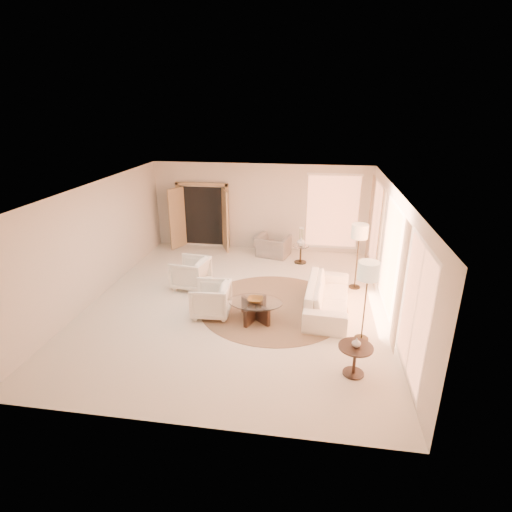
# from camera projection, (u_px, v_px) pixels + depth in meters

# --- Properties ---
(room) EXTENTS (7.04, 8.04, 2.83)m
(room) POSITION_uv_depth(u_px,v_px,m) (236.00, 249.00, 9.21)
(room) COLOR beige
(room) RESTS_ON ground
(windows_right) EXTENTS (0.10, 6.40, 2.40)m
(windows_right) POSITION_uv_depth(u_px,v_px,m) (390.00, 258.00, 8.84)
(windows_right) COLOR #FF9866
(windows_right) RESTS_ON room
(window_back_corner) EXTENTS (1.70, 0.10, 2.40)m
(window_back_corner) POSITION_uv_depth(u_px,v_px,m) (332.00, 212.00, 12.55)
(window_back_corner) COLOR #FF9866
(window_back_corner) RESTS_ON room
(curtains_right) EXTENTS (0.06, 5.20, 2.60)m
(curtains_right) POSITION_uv_depth(u_px,v_px,m) (382.00, 246.00, 9.69)
(curtains_right) COLOR tan
(curtains_right) RESTS_ON room
(french_doors) EXTENTS (1.95, 0.66, 2.16)m
(french_doors) POSITION_uv_depth(u_px,v_px,m) (203.00, 216.00, 13.12)
(french_doors) COLOR tan
(french_doors) RESTS_ON room
(area_rug) EXTENTS (4.00, 4.00, 0.01)m
(area_rug) POSITION_uv_depth(u_px,v_px,m) (273.00, 306.00, 9.55)
(area_rug) COLOR #4A3323
(area_rug) RESTS_ON room
(sofa) EXTENTS (1.09, 2.45, 0.70)m
(sofa) POSITION_uv_depth(u_px,v_px,m) (328.00, 297.00, 9.27)
(sofa) COLOR white
(sofa) RESTS_ON room
(armchair_left) EXTENTS (0.91, 0.96, 0.88)m
(armchair_left) POSITION_uv_depth(u_px,v_px,m) (190.00, 272.00, 10.41)
(armchair_left) COLOR white
(armchair_left) RESTS_ON room
(armchair_right) EXTENTS (0.82, 0.87, 0.85)m
(armchair_right) POSITION_uv_depth(u_px,v_px,m) (211.00, 298.00, 9.04)
(armchair_right) COLOR white
(armchair_right) RESTS_ON room
(accent_chair) EXTENTS (1.13, 0.88, 0.88)m
(accent_chair) POSITION_uv_depth(u_px,v_px,m) (273.00, 243.00, 12.56)
(accent_chair) COLOR gray
(accent_chair) RESTS_ON room
(coffee_table) EXTENTS (1.47, 1.47, 0.44)m
(coffee_table) POSITION_uv_depth(u_px,v_px,m) (255.00, 308.00, 8.89)
(coffee_table) COLOR black
(coffee_table) RESTS_ON room
(end_table) EXTENTS (0.61, 0.61, 0.58)m
(end_table) POSITION_uv_depth(u_px,v_px,m) (355.00, 355.00, 7.03)
(end_table) COLOR black
(end_table) RESTS_ON room
(side_table) EXTENTS (0.48, 0.48, 0.56)m
(side_table) POSITION_uv_depth(u_px,v_px,m) (301.00, 252.00, 12.07)
(side_table) COLOR #2E281B
(side_table) RESTS_ON room
(floor_lamp_near) EXTENTS (0.42, 0.42, 1.73)m
(floor_lamp_near) POSITION_uv_depth(u_px,v_px,m) (360.00, 234.00, 10.01)
(floor_lamp_near) COLOR #2E281B
(floor_lamp_near) RESTS_ON room
(floor_lamp_far) EXTENTS (0.42, 0.42, 1.71)m
(floor_lamp_far) POSITION_uv_depth(u_px,v_px,m) (368.00, 274.00, 7.70)
(floor_lamp_far) COLOR #2E281B
(floor_lamp_far) RESTS_ON room
(bowl) EXTENTS (0.35, 0.35, 0.09)m
(bowl) POSITION_uv_depth(u_px,v_px,m) (255.00, 300.00, 8.82)
(bowl) COLOR brown
(bowl) RESTS_ON coffee_table
(end_vase) EXTENTS (0.17, 0.17, 0.17)m
(end_vase) POSITION_uv_depth(u_px,v_px,m) (356.00, 343.00, 6.94)
(end_vase) COLOR silver
(end_vase) RESTS_ON end_table
(side_vase) EXTENTS (0.27, 0.27, 0.26)m
(side_vase) POSITION_uv_depth(u_px,v_px,m) (301.00, 241.00, 11.94)
(side_vase) COLOR silver
(side_vase) RESTS_ON side_table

